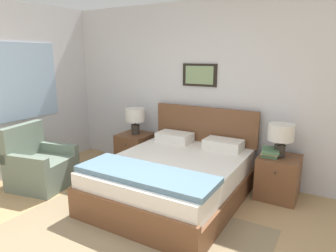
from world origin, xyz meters
The scene contains 12 objects.
wall_back centered at (0.00, 2.67, 1.30)m, with size 7.48×0.09×2.60m.
wall_left centered at (-2.57, 1.31, 1.31)m, with size 0.08×5.04×2.60m.
area_rug_main centered at (-0.04, 0.63, 0.00)m, with size 2.69×1.80×0.01m.
bed centered at (-0.05, 1.61, 0.30)m, with size 1.61×1.99×1.07m.
armchair centered at (-1.88, 1.01, 0.29)m, with size 0.85×0.85×0.88m.
nightstand_near_window centered at (-1.19, 2.33, 0.28)m, with size 0.50×0.54×0.55m.
nightstand_by_door centered at (1.10, 2.33, 0.28)m, with size 0.50×0.54×0.55m.
table_lamp_near_window centered at (-1.18, 2.33, 0.85)m, with size 0.32×0.32×0.43m.
table_lamp_by_door centered at (1.09, 2.33, 0.85)m, with size 0.32×0.32×0.43m.
book_thick_bottom centered at (0.98, 2.28, 0.57)m, with size 0.20×0.21×0.04m.
book_hardcover_middle centered at (0.98, 2.28, 0.60)m, with size 0.22×0.22×0.02m.
book_novel_upper centered at (0.98, 2.28, 0.64)m, with size 0.26×0.31×0.04m.
Camera 1 is at (1.69, -1.52, 1.80)m, focal length 32.00 mm.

